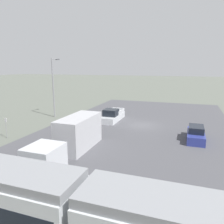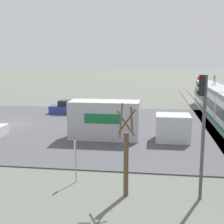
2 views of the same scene
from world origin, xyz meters
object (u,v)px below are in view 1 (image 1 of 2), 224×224
light_rail_tram (81,219)px  box_truck (72,137)px  sedan_car_0 (196,134)px  no_parking_sign (6,126)px  street_lamp_near_crossing (54,84)px  pickup_truck (112,116)px

light_rail_tram → box_truck: 11.39m
sedan_car_0 → no_parking_sign: 20.91m
light_rail_tram → street_lamp_near_crossing: (15.97, -22.04, 3.52)m
street_lamp_near_crossing → no_parking_sign: 11.58m
no_parking_sign → box_truck: bearing=171.3°
sedan_car_0 → no_parking_sign: (20.02, 6.02, 0.68)m
sedan_car_0 → light_rail_tram: bearing=74.0°
light_rail_tram → no_parking_sign: (15.08, -11.14, -0.29)m
box_truck → no_parking_sign: (9.16, -1.41, -0.11)m
box_truck → pickup_truck: 12.76m
street_lamp_near_crossing → box_truck: bearing=129.3°
pickup_truck → street_lamp_near_crossing: 10.52m
box_truck → street_lamp_near_crossing: street_lamp_near_crossing is taller
pickup_truck → no_parking_sign: (8.63, 11.32, 0.65)m
sedan_car_0 → no_parking_sign: bearing=16.8°
pickup_truck → no_parking_sign: size_ratio=2.51×
light_rail_tram → street_lamp_near_crossing: street_lamp_near_crossing is taller
light_rail_tram → pickup_truck: bearing=-74.0°
sedan_car_0 → street_lamp_near_crossing: street_lamp_near_crossing is taller
pickup_truck → sedan_car_0: 12.56m
box_truck → street_lamp_near_crossing: (10.05, -12.30, 3.70)m
pickup_truck → no_parking_sign: bearing=52.7°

